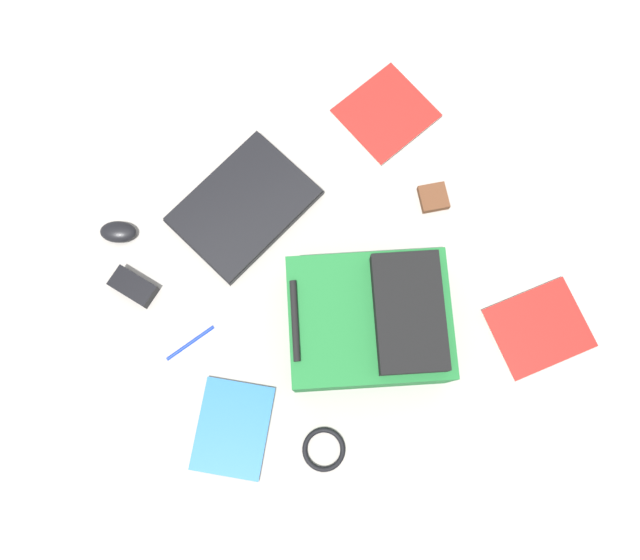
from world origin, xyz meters
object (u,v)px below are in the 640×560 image
backpack (371,321)px  cable_coil (324,449)px  book_comic (538,328)px  earbud_pouch (433,198)px  power_brick (133,287)px  computer_mouse (118,232)px  laptop (244,206)px  pen_black (191,344)px  book_blue (233,428)px  book_manual (386,114)px

backpack → cable_coil: backpack is taller
book_comic → earbud_pouch: (0.44, 0.06, 0.00)m
power_brick → computer_mouse: bearing=-9.0°
laptop → book_comic: bearing=-141.1°
backpack → book_comic: (-0.21, -0.39, -0.09)m
computer_mouse → pen_black: size_ratio=0.67×
book_comic → earbud_pouch: 0.44m
laptop → pen_black: bearing=133.1°
computer_mouse → power_brick: same height
backpack → computer_mouse: bearing=41.4°
book_blue → pen_black: size_ratio=2.01×
backpack → power_brick: (0.38, 0.50, -0.08)m
book_manual → cable_coil: bearing=141.3°
laptop → pen_black: 0.40m
cable_coil → earbud_pouch: earbud_pouch is taller
pen_black → book_manual: bearing=-66.5°
book_comic → pen_black: 0.91m
book_comic → power_brick: power_brick is taller
book_comic → book_blue: size_ratio=0.88×
laptop → book_manual: (0.06, -0.48, -0.01)m
backpack → book_comic: size_ratio=1.88×
laptop → cable_coil: 0.67m
book_blue → earbud_pouch: (0.29, -0.75, 0.01)m
backpack → pen_black: bearing=67.9°
laptop → computer_mouse: 0.34m
book_comic → book_manual: 0.72m
backpack → power_brick: size_ratio=4.11×
laptop → pen_black: (-0.27, 0.29, -0.01)m
computer_mouse → cable_coil: 0.79m
book_blue → book_manual: bearing=-53.0°
earbud_pouch → laptop: bearing=65.1°
power_brick → laptop: bearing=-79.6°
book_manual → pen_black: size_ratio=1.89×
book_manual → pen_black: 0.83m
computer_mouse → book_manual: bearing=-61.8°
book_manual → laptop: bearing=97.4°
book_manual → backpack: bearing=146.6°
book_manual → computer_mouse: (0.03, 0.81, 0.01)m
backpack → pen_black: 0.47m
book_blue → book_comic: bearing=-100.0°
cable_coil → pen_black: size_ratio=0.75×
backpack → laptop: (0.45, 0.14, -0.08)m
book_manual → pen_black: bearing=113.5°
backpack → computer_mouse: size_ratio=4.97×
book_manual → earbud_pouch: size_ratio=3.69×
computer_mouse → pen_black: computer_mouse is taller
laptop → earbud_pouch: size_ratio=5.70×
book_comic → cable_coil: size_ratio=2.37×
book_manual → computer_mouse: computer_mouse is taller
book_blue → cable_coil: same height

